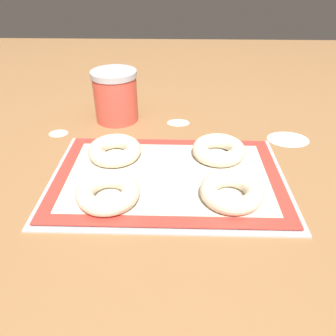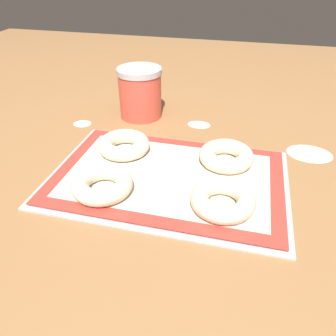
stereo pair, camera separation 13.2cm
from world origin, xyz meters
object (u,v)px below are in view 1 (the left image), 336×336
at_px(flour_canister, 116,96).
at_px(bagel_back_left, 115,150).
at_px(bagel_front_left, 108,192).
at_px(bagel_front_right, 232,191).
at_px(bagel_back_right, 219,150).
at_px(baking_tray, 168,177).

bearing_deg(flour_canister, bagel_back_left, -82.44).
bearing_deg(bagel_front_left, bagel_front_right, 2.32).
relative_size(bagel_back_left, bagel_back_right, 1.00).
relative_size(bagel_front_left, bagel_back_right, 1.00).
xyz_separation_m(bagel_front_left, bagel_back_left, (-0.01, 0.17, 0.00)).
xyz_separation_m(bagel_front_left, bagel_back_right, (0.24, 0.18, 0.00)).
xyz_separation_m(bagel_front_right, bagel_back_right, (-0.01, 0.17, 0.00)).
relative_size(bagel_front_right, bagel_back_left, 1.00).
distance_m(baking_tray, bagel_front_left, 0.15).
distance_m(baking_tray, flour_canister, 0.36).
distance_m(baking_tray, bagel_back_left, 0.15).
bearing_deg(baking_tray, bagel_back_left, 150.76).
height_order(baking_tray, bagel_back_left, bagel_back_left).
bearing_deg(bagel_back_left, bagel_front_right, -30.57).
bearing_deg(baking_tray, bagel_back_right, 34.38).
xyz_separation_m(bagel_front_left, bagel_front_right, (0.25, 0.01, 0.00)).
height_order(bagel_front_right, flour_canister, flour_canister).
xyz_separation_m(bagel_back_left, bagel_back_right, (0.26, 0.01, 0.00)).
height_order(bagel_front_left, bagel_back_left, same).
bearing_deg(baking_tray, bagel_front_left, -142.40).
bearing_deg(bagel_front_right, bagel_front_left, -177.68).
relative_size(baking_tray, bagel_front_left, 4.13).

